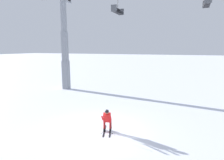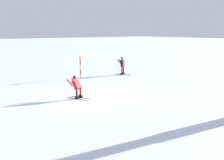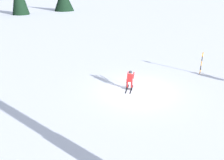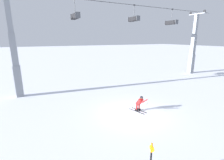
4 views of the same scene
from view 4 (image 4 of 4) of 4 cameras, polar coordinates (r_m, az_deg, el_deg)
The scene contains 8 objects.
ground_plane at distance 14.16m, azimuth 7.13°, elevation -11.37°, with size 260.00×260.00×0.00m, color white.
skier_carving_main at distance 14.20m, azimuth 9.67°, elevation -7.75°, with size 1.05×1.71×1.57m.
lift_tower_near at distance 19.61m, azimuth -30.89°, elevation 7.51°, with size 0.69×2.96×10.56m.
lift_tower_far at distance 32.50m, azimuth 26.42°, elevation 9.86°, with size 0.78×2.98×10.56m.
haul_cable at distance 23.47m, azimuth 5.75°, elevation 24.80°, with size 0.05×0.05×33.20m, color black.
chairlift_seat_nearest at distance 20.32m, azimuth -12.92°, elevation 20.96°, with size 0.61×2.15×2.22m.
chairlift_seat_second at distance 23.68m, azimuth 7.48°, elevation 20.42°, with size 0.61×2.07×2.12m.
chairlift_seat_middle at distance 28.13m, azimuth 19.88°, elevation 18.40°, with size 0.61×2.21×2.30m.
Camera 4 is at (-7.28, -10.49, 6.12)m, focal length 26.17 mm.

